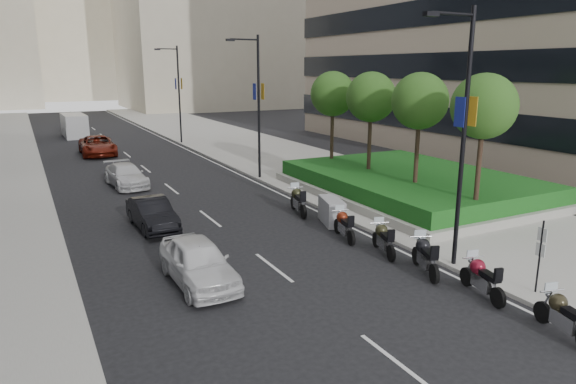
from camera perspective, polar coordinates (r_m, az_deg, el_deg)
ground at (r=16.40m, az=9.50°, el=-11.99°), size 160.00×160.00×0.00m
sidewalk_right at (r=45.99m, az=-4.01°, el=4.90°), size 10.00×100.00×0.15m
lane_edge at (r=44.18m, az=-10.33°, el=4.26°), size 0.12×100.00×0.01m
lane_centre at (r=42.97m, az=-16.97°, el=3.62°), size 0.12×100.00×0.01m
building_cream_right at (r=97.45m, az=-9.25°, el=19.94°), size 28.00×24.00×36.00m
building_cream_centre at (r=132.71m, az=-23.75°, el=17.72°), size 30.00×24.00×38.00m
planter at (r=29.66m, az=13.47°, el=0.22°), size 10.00×14.00×0.40m
hedge at (r=29.53m, az=13.54°, el=1.35°), size 9.40×13.40×0.80m
tree_0 at (r=23.62m, az=20.95°, el=8.83°), size 2.80×2.80×6.30m
tree_1 at (r=26.45m, az=14.44°, el=9.71°), size 2.80×2.80×6.30m
tree_2 at (r=29.55m, az=9.22°, el=10.33°), size 2.80×2.80×6.30m
tree_3 at (r=32.85m, az=5.00°, el=10.77°), size 2.80×2.80×6.30m
lamp_post_0 at (r=18.44m, az=18.68°, el=6.77°), size 2.34×0.45×9.00m
lamp_post_1 at (r=32.57m, az=-3.53°, el=10.14°), size 2.34×0.45×9.00m
lamp_post_2 at (r=49.54m, az=-12.20°, el=11.06°), size 2.34×0.45×9.00m
parking_sign at (r=17.83m, az=26.21°, el=-6.08°), size 0.06×0.32×2.50m
motorcycle_0 at (r=15.92m, az=28.27°, el=-11.99°), size 0.85×2.19×1.11m
motorcycle_1 at (r=17.48m, az=20.70°, el=-8.90°), size 0.83×2.24×1.13m
motorcycle_2 at (r=18.71m, az=14.98°, el=-6.87°), size 1.10×2.27×1.19m
motorcycle_3 at (r=20.26m, az=10.55°, el=-5.14°), size 0.92×2.19×1.12m
motorcycle_4 at (r=21.73m, az=6.24°, el=-3.67°), size 0.82×2.24×1.13m
motorcycle_5 at (r=23.75m, az=4.87°, el=-2.16°), size 1.31×2.10×1.19m
motorcycle_6 at (r=25.33m, az=1.13°, el=-0.97°), size 0.87×2.44×1.23m
car_a at (r=17.49m, az=-9.95°, el=-7.65°), size 1.84×4.46×1.51m
car_b at (r=23.80m, az=-14.86°, el=-2.33°), size 1.61×4.19×1.36m
car_c at (r=32.70m, az=-17.57°, el=1.77°), size 2.23×4.77×1.35m
car_d at (r=45.33m, az=-20.40°, el=4.87°), size 2.80×5.80×1.59m
delivery_van at (r=58.17m, az=-22.62°, el=6.73°), size 2.25×5.62×2.34m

